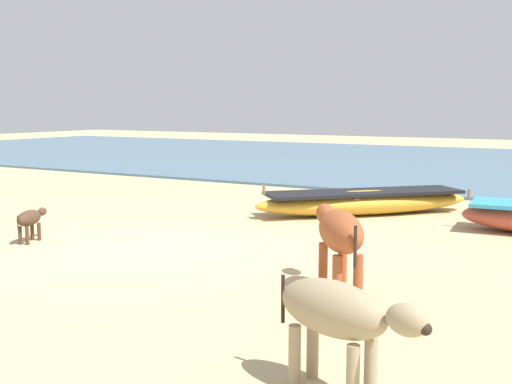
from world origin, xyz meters
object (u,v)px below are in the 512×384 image
at_px(calf_far_dark, 30,219).
at_px(cow_adult_rust, 339,234).
at_px(cow_second_adult_dun, 337,314).
at_px(fishing_boat_2, 364,201).

bearing_deg(calf_far_dark, cow_adult_rust, -108.60).
distance_m(cow_adult_rust, calf_far_dark, 5.86).
bearing_deg(cow_second_adult_dun, cow_adult_rust, 128.49).
bearing_deg(fishing_boat_2, calf_far_dark, 9.54).
relative_size(cow_adult_rust, calf_far_dark, 1.70).
height_order(fishing_boat_2, cow_second_adult_dun, cow_second_adult_dun).
xyz_separation_m(fishing_boat_2, cow_second_adult_dun, (2.89, -8.43, 0.40)).
bearing_deg(cow_adult_rust, fishing_boat_2, -20.56).
bearing_deg(cow_adult_rust, calf_far_dark, 50.50).
bearing_deg(cow_second_adult_dun, fishing_boat_2, 125.16).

